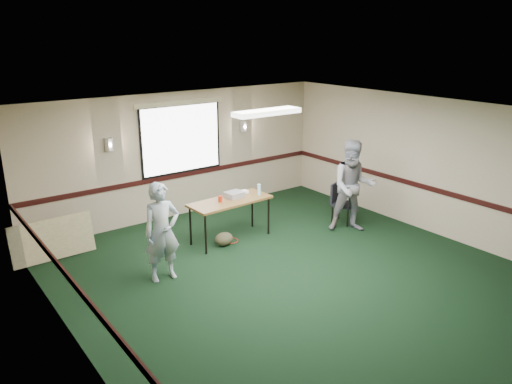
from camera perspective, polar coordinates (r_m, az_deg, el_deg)
ground at (r=8.30m, az=5.45°, el=-10.15°), size 8.00×8.00×0.00m
room_shell at (r=9.30m, az=-3.04°, el=3.48°), size 8.00×8.02×8.00m
folding_table at (r=9.57m, az=-2.97°, el=-1.26°), size 1.65×0.71×0.81m
projector at (r=9.69m, az=-2.50°, el=-0.30°), size 0.37×0.32×0.11m
game_console at (r=9.96m, az=-1.50°, el=0.02°), size 0.21×0.18×0.05m
red_cup at (r=9.44m, az=-4.10°, el=-0.80°), size 0.08×0.08×0.12m
water_bottle at (r=9.82m, az=0.35°, el=0.29°), size 0.06×0.06×0.22m
duffel_bag at (r=9.54m, az=-3.69°, el=-5.38°), size 0.41×0.33×0.26m
cable_coil at (r=9.76m, az=-2.94°, el=-5.57°), size 0.40×0.40×0.02m
folded_table at (r=9.61m, az=-22.22°, el=-5.03°), size 1.44×0.24×0.73m
conference_chair at (r=10.68m, az=9.60°, el=-0.87°), size 0.54×0.55×0.86m
person_left at (r=8.17m, az=-10.69°, el=-4.52°), size 0.63×0.44×1.64m
person_right at (r=10.15m, az=11.03°, el=0.63°), size 1.15×1.11×1.87m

